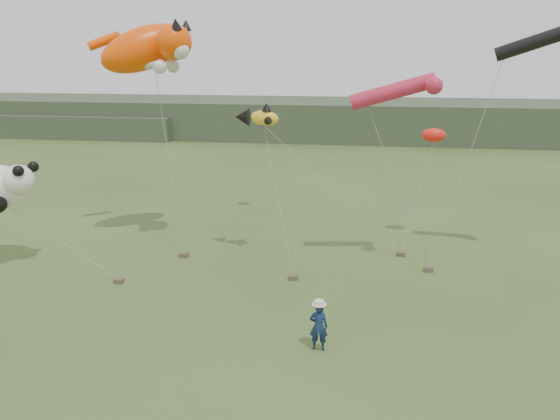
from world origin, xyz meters
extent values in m
plane|color=#385123|center=(0.00, 0.00, 0.00)|extent=(120.00, 120.00, 0.00)
cube|color=#2D3D28|center=(0.00, 45.00, 2.00)|extent=(90.00, 12.00, 4.00)
cube|color=#2D3D28|center=(-30.00, 42.00, 1.25)|extent=(25.00, 8.00, 2.50)
imported|color=#132449|center=(1.51, -1.14, 0.81)|extent=(0.59, 0.39, 1.62)
cube|color=brown|center=(-5.37, 6.19, 0.10)|extent=(0.37, 0.30, 0.19)
cube|color=brown|center=(0.02, 4.31, 0.10)|extent=(0.37, 0.30, 0.19)
cube|color=brown|center=(5.75, 6.07, 0.10)|extent=(0.37, 0.30, 0.19)
cube|color=brown|center=(-7.10, 2.89, 0.10)|extent=(0.37, 0.30, 0.19)
cube|color=brown|center=(4.69, 7.80, 0.10)|extent=(0.37, 0.30, 0.19)
ellipsoid|color=#FC4A02|center=(-7.62, 8.64, 9.38)|extent=(4.92, 4.26, 3.18)
sphere|color=#FC4A02|center=(-5.85, 7.76, 9.64)|extent=(1.59, 1.59, 1.59)
cone|color=black|center=(-5.58, 7.31, 10.39)|extent=(0.50, 0.60, 0.60)
cone|color=black|center=(-5.41, 8.20, 10.39)|extent=(0.50, 0.57, 0.57)
sphere|color=silver|center=(-5.50, 7.49, 9.29)|extent=(0.80, 0.80, 0.80)
ellipsoid|color=silver|center=(-7.44, 8.38, 8.67)|extent=(1.56, 0.78, 0.49)
sphere|color=silver|center=(-6.38, 7.23, 8.58)|extent=(0.62, 0.62, 0.62)
sphere|color=silver|center=(-6.20, 8.46, 8.58)|extent=(0.62, 0.62, 0.62)
cylinder|color=#FC4A02|center=(-9.92, 9.35, 9.73)|extent=(1.65, 1.21, 0.96)
ellipsoid|color=yellow|center=(-1.57, 6.64, 6.46)|extent=(1.29, 0.54, 0.76)
cone|color=black|center=(-2.62, 6.90, 6.46)|extent=(0.63, 0.80, 0.79)
cone|color=black|center=(-1.48, 6.64, 6.95)|extent=(0.44, 0.44, 0.35)
cone|color=black|center=(-1.30, 6.20, 6.37)|extent=(0.47, 0.49, 0.35)
cone|color=black|center=(-1.30, 7.08, 6.37)|extent=(0.47, 0.49, 0.35)
cylinder|color=black|center=(9.71, 8.49, 9.63)|extent=(3.31, 1.25, 1.65)
cylinder|color=#C1203E|center=(3.82, 6.82, 7.63)|extent=(3.61, 0.89, 1.59)
sphere|color=#C1203E|center=(5.41, 6.25, 7.92)|extent=(0.71, 0.71, 0.71)
sphere|color=white|center=(-11.89, 4.18, 3.93)|extent=(1.30, 1.30, 1.30)
sphere|color=black|center=(-11.57, 3.75, 4.42)|extent=(0.48, 0.48, 0.48)
sphere|color=black|center=(-11.46, 4.67, 4.42)|extent=(0.48, 0.48, 0.48)
ellipsoid|color=red|center=(6.13, 10.64, 5.30)|extent=(1.15, 0.67, 0.67)
ellipsoid|color=#6B1979|center=(-2.99, 14.07, 5.59)|extent=(0.82, 0.55, 1.00)
camera|label=1|loc=(2.58, -16.79, 9.22)|focal=35.00mm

